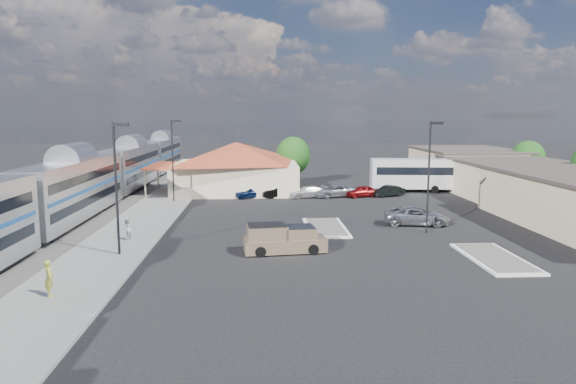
{
  "coord_description": "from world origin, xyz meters",
  "views": [
    {
      "loc": [
        -1.42,
        -40.14,
        9.42
      ],
      "look_at": [
        0.94,
        4.29,
        2.8
      ],
      "focal_mm": 32.0,
      "sensor_mm": 36.0,
      "label": 1
    }
  ],
  "objects_px": {
    "station_depot": "(236,167)",
    "pickup_truck": "(285,239)",
    "coach_bus": "(423,173)",
    "suv": "(417,216)"
  },
  "relations": [
    {
      "from": "station_depot",
      "to": "pickup_truck",
      "type": "distance_m",
      "value": 29.92
    },
    {
      "from": "pickup_truck",
      "to": "coach_bus",
      "type": "bearing_deg",
      "value": -40.11
    },
    {
      "from": "station_depot",
      "to": "pickup_truck",
      "type": "height_order",
      "value": "station_depot"
    },
    {
      "from": "station_depot",
      "to": "coach_bus",
      "type": "bearing_deg",
      "value": -3.76
    },
    {
      "from": "pickup_truck",
      "to": "coach_bus",
      "type": "distance_m",
      "value": 33.55
    },
    {
      "from": "pickup_truck",
      "to": "coach_bus",
      "type": "relative_size",
      "value": 0.45
    },
    {
      "from": "pickup_truck",
      "to": "suv",
      "type": "height_order",
      "value": "pickup_truck"
    },
    {
      "from": "station_depot",
      "to": "coach_bus",
      "type": "height_order",
      "value": "station_depot"
    },
    {
      "from": "pickup_truck",
      "to": "suv",
      "type": "bearing_deg",
      "value": -60.97
    },
    {
      "from": "suv",
      "to": "coach_bus",
      "type": "height_order",
      "value": "coach_bus"
    }
  ]
}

